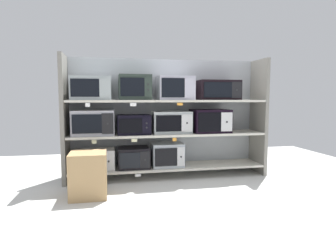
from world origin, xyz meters
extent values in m
cube|color=silver|center=(0.00, -1.00, -0.01)|extent=(6.68, 6.00, 0.02)
cube|color=#9EA3A8|center=(0.00, 0.26, 0.83)|extent=(2.88, 0.04, 1.66)
cube|color=gray|center=(-1.37, 0.00, 0.83)|extent=(0.05, 0.48, 1.66)
cube|color=gray|center=(1.37, 0.00, 0.83)|extent=(0.05, 0.48, 1.66)
cube|color=beige|center=(0.00, 0.00, 0.14)|extent=(2.68, 0.48, 0.03)
cube|color=silver|center=(-1.01, 0.00, 0.29)|extent=(0.54, 0.33, 0.27)
cube|color=black|center=(-1.07, -0.17, 0.29)|extent=(0.37, 0.01, 0.21)
cube|color=silver|center=(-0.82, -0.17, 0.29)|extent=(0.14, 0.01, 0.21)
cylinder|color=#262628|center=(-0.82, -0.18, 0.29)|extent=(0.02, 0.01, 0.02)
cube|color=black|center=(-0.49, 0.00, 0.29)|extent=(0.42, 0.37, 0.28)
cube|color=black|center=(-0.55, -0.19, 0.29)|extent=(0.27, 0.01, 0.21)
cube|color=black|center=(-0.35, -0.19, 0.29)|extent=(0.13, 0.01, 0.22)
cylinder|color=#262628|center=(-0.35, -0.20, 0.29)|extent=(0.02, 0.01, 0.02)
cube|color=#99A1A9|center=(-0.02, 0.00, 0.32)|extent=(0.43, 0.38, 0.33)
cube|color=black|center=(-0.06, -0.20, 0.32)|extent=(0.30, 0.01, 0.24)
cube|color=silver|center=(0.14, -0.20, 0.32)|extent=(0.10, 0.01, 0.26)
cylinder|color=#262628|center=(0.14, -0.21, 0.32)|extent=(0.02, 0.01, 0.02)
cube|color=beige|center=(-1.06, -0.24, 0.10)|extent=(0.07, 0.00, 0.05)
cube|color=white|center=(-0.45, -0.24, 0.10)|extent=(0.07, 0.00, 0.03)
cube|color=beige|center=(0.00, 0.00, 0.60)|extent=(2.68, 0.48, 0.03)
cube|color=#9FA0AA|center=(-1.01, 0.00, 0.78)|extent=(0.54, 0.38, 0.33)
cube|color=black|center=(-1.08, -0.20, 0.78)|extent=(0.36, 0.01, 0.24)
cube|color=black|center=(-0.82, -0.20, 0.78)|extent=(0.15, 0.01, 0.26)
cylinder|color=#262628|center=(-0.82, -0.21, 0.78)|extent=(0.02, 0.01, 0.02)
cube|color=black|center=(-0.48, 0.00, 0.75)|extent=(0.44, 0.36, 0.26)
cube|color=black|center=(-0.53, -0.19, 0.75)|extent=(0.30, 0.01, 0.19)
cube|color=black|center=(-0.32, -0.18, 0.75)|extent=(0.11, 0.01, 0.21)
cylinder|color=#262628|center=(-0.32, -0.19, 0.72)|extent=(0.02, 0.01, 0.02)
cylinder|color=#262628|center=(-0.32, -0.19, 0.78)|extent=(0.02, 0.01, 0.02)
cube|color=#B1B9BA|center=(0.05, 0.00, 0.77)|extent=(0.53, 0.32, 0.30)
cube|color=black|center=(-0.02, -0.17, 0.77)|extent=(0.35, 0.01, 0.22)
cube|color=silver|center=(0.23, -0.17, 0.77)|extent=(0.15, 0.01, 0.24)
cylinder|color=#262628|center=(0.23, -0.18, 0.77)|extent=(0.02, 0.01, 0.02)
cube|color=black|center=(0.61, 0.00, 0.78)|extent=(0.52, 0.40, 0.32)
cube|color=black|center=(0.54, -0.21, 0.78)|extent=(0.32, 0.01, 0.26)
cube|color=silver|center=(0.78, -0.21, 0.78)|extent=(0.16, 0.01, 0.26)
cylinder|color=#262628|center=(0.78, -0.22, 0.78)|extent=(0.02, 0.01, 0.02)
cube|color=beige|center=(-0.99, -0.24, 0.56)|extent=(0.06, 0.00, 0.05)
cube|color=beige|center=(-0.49, -0.24, 0.56)|extent=(0.07, 0.00, 0.04)
cube|color=orange|center=(0.04, -0.24, 0.56)|extent=(0.05, 0.00, 0.04)
cube|color=beige|center=(0.00, 0.00, 1.06)|extent=(2.68, 0.48, 0.03)
cube|color=#99A3A4|center=(-1.02, 0.00, 1.23)|extent=(0.51, 0.40, 0.30)
cube|color=black|center=(-1.09, -0.21, 1.23)|extent=(0.35, 0.01, 0.22)
cube|color=#99A3A4|center=(-0.85, -0.21, 1.23)|extent=(0.13, 0.01, 0.24)
cube|color=#28332C|center=(-0.46, 0.00, 1.25)|extent=(0.43, 0.36, 0.33)
cube|color=black|center=(-0.50, -0.19, 1.25)|extent=(0.31, 0.01, 0.24)
cube|color=#28332C|center=(-0.30, -0.19, 1.25)|extent=(0.09, 0.01, 0.27)
cylinder|color=#262628|center=(-0.30, -0.20, 1.21)|extent=(0.02, 0.01, 0.02)
cylinder|color=#262628|center=(-0.30, -0.20, 1.28)|extent=(0.02, 0.01, 0.02)
cube|color=#B5B2C2|center=(0.10, 0.00, 1.24)|extent=(0.48, 0.41, 0.32)
cube|color=black|center=(0.03, -0.21, 1.24)|extent=(0.31, 0.01, 0.25)
cube|color=#B5B2C2|center=(0.25, -0.21, 1.24)|extent=(0.14, 0.01, 0.26)
cube|color=black|center=(0.73, 0.00, 1.22)|extent=(0.58, 0.35, 0.28)
cube|color=black|center=(0.66, -0.18, 1.22)|extent=(0.40, 0.01, 0.21)
cube|color=black|center=(0.93, -0.18, 1.22)|extent=(0.14, 0.01, 0.22)
cylinder|color=#262628|center=(0.93, -0.19, 1.22)|extent=(0.02, 0.01, 0.02)
cube|color=white|center=(-1.06, -0.24, 1.02)|extent=(0.06, 0.00, 0.05)
cube|color=white|center=(-0.50, -0.24, 1.02)|extent=(0.08, 0.00, 0.04)
cube|color=orange|center=(0.11, -0.24, 1.03)|extent=(0.08, 0.00, 0.04)
cube|color=tan|center=(-1.04, -0.65, 0.25)|extent=(0.40, 0.40, 0.50)
camera|label=1|loc=(-0.78, -3.95, 1.10)|focal=31.13mm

